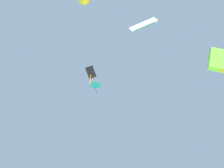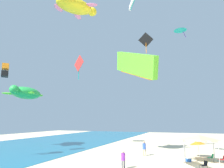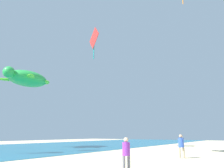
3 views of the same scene
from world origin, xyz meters
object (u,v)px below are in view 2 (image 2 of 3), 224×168
at_px(beach_umbrella, 197,143).
at_px(person_by_tent, 123,158).
at_px(folding_chair_left_of_tent, 222,159).
at_px(kite_turtle_yellow, 75,7).
at_px(kite_parafoil_lime, 135,64).
at_px(folding_chair_facing_ocean, 211,157).
at_px(folding_chair_near_cooler, 204,165).
at_px(kite_diamond_black, 146,41).
at_px(canopy_tent, 199,138).
at_px(person_near_umbrella, 144,147).
at_px(kite_box_orange, 5,70).
at_px(cooler_box, 188,160).
at_px(kite_delta_teal, 180,29).
at_px(kite_turtle_green, 25,93).
at_px(kite_diamond_red, 79,64).

relative_size(beach_umbrella, person_by_tent, 1.25).
height_order(folding_chair_left_of_tent, kite_turtle_yellow, kite_turtle_yellow).
bearing_deg(kite_parafoil_lime, folding_chair_facing_ocean, 106.69).
xyz_separation_m(folding_chair_near_cooler, kite_diamond_black, (9.44, 7.11, 17.39)).
xyz_separation_m(canopy_tent, folding_chair_facing_ocean, (1.16, -1.21, -2.21)).
height_order(folding_chair_left_of_tent, person_near_umbrella, person_near_umbrella).
xyz_separation_m(person_near_umbrella, kite_box_orange, (-7.49, 18.12, 10.62)).
relative_size(cooler_box, kite_box_orange, 0.38).
bearing_deg(person_by_tent, canopy_tent, -22.55).
height_order(folding_chair_left_of_tent, kite_parafoil_lime, kite_parafoil_lime).
bearing_deg(beach_umbrella, kite_box_orange, 109.59).
height_order(person_near_umbrella, kite_diamond_black, kite_diamond_black).
distance_m(person_near_umbrella, kite_diamond_black, 17.15).
relative_size(person_by_tent, kite_box_orange, 0.89).
distance_m(kite_diamond_black, kite_parafoil_lime, 18.75).
height_order(folding_chair_facing_ocean, folding_chair_left_of_tent, same).
bearing_deg(kite_delta_teal, kite_turtle_green, -24.70).
bearing_deg(kite_box_orange, folding_chair_left_of_tent, -34.69).
height_order(cooler_box, kite_diamond_red, kite_diamond_red).
bearing_deg(canopy_tent, kite_turtle_yellow, 104.40).
relative_size(cooler_box, kite_turtle_green, 0.10).
bearing_deg(kite_delta_teal, canopy_tent, 52.96).
bearing_deg(kite_turtle_yellow, folding_chair_facing_ocean, -40.13).
height_order(person_by_tent, kite_delta_teal, kite_delta_teal).
xyz_separation_m(canopy_tent, folding_chair_near_cooler, (-3.65, -0.19, -2.21)).
distance_m(person_by_tent, kite_diamond_red, 24.55).
relative_size(beach_umbrella, kite_turtle_yellow, 0.32).
height_order(kite_box_orange, kite_parafoil_lime, kite_box_orange).
xyz_separation_m(beach_umbrella, kite_turtle_green, (-0.74, 28.74, 7.85)).
bearing_deg(folding_chair_near_cooler, kite_delta_teal, 151.13).
distance_m(folding_chair_facing_ocean, kite_turtle_yellow, 26.01).
distance_m(beach_umbrella, folding_chair_near_cooler, 7.28).
distance_m(folding_chair_near_cooler, kite_diamond_red, 28.55).
xyz_separation_m(kite_diamond_black, kite_parafoil_lime, (-16.49, -2.15, -8.67)).
relative_size(cooler_box, kite_turtle_yellow, 0.11).
xyz_separation_m(kite_parafoil_lime, kite_diamond_red, (18.75, 16.13, 6.56)).
bearing_deg(kite_diamond_red, kite_delta_teal, -143.33).
relative_size(beach_umbrella, kite_diamond_red, 0.43).
relative_size(person_near_umbrella, kite_turtle_green, 0.25).
height_order(person_near_umbrella, kite_delta_teal, kite_delta_teal).
xyz_separation_m(kite_diamond_red, kite_turtle_green, (-5.30, 7.96, -6.09)).
height_order(folding_chair_near_cooler, kite_box_orange, kite_box_orange).
xyz_separation_m(cooler_box, person_near_umbrella, (2.15, 5.59, 0.91)).
distance_m(kite_diamond_black, kite_diamond_red, 14.32).
bearing_deg(kite_turtle_yellow, cooler_box, -41.74).
relative_size(person_near_umbrella, kite_parafoil_lime, 0.41).
bearing_deg(cooler_box, person_near_umbrella, 68.92).
height_order(person_by_tent, person_near_umbrella, person_near_umbrella).
xyz_separation_m(person_near_umbrella, kite_turtle_green, (0.64, 21.96, 8.56)).
distance_m(folding_chair_left_of_tent, cooler_box, 3.62).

